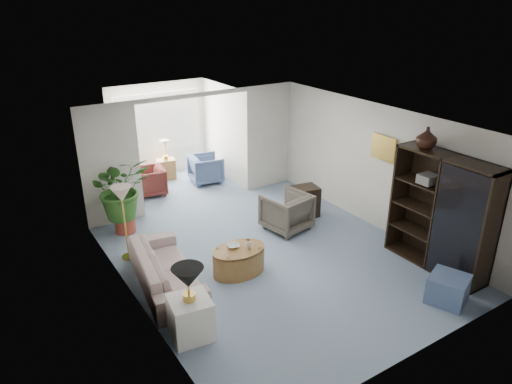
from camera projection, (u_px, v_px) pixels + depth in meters
floor at (274, 259)px, 8.50m from camera, size 6.00×6.00×0.00m
sunroom_floor at (180, 187)px, 11.68m from camera, size 2.60×2.60×0.00m
back_pier_left at (111, 166)px, 9.39m from camera, size 1.20×0.12×2.50m
back_pier_right at (269, 137)px, 11.29m from camera, size 1.20×0.12×2.50m
back_header at (194, 95)px, 9.87m from camera, size 2.60×0.12×0.10m
window_pane at (159, 122)px, 11.97m from camera, size 2.20×0.02×1.50m
window_blinds at (159, 123)px, 11.95m from camera, size 2.20×0.02×1.50m
framed_picture at (384, 148)px, 8.99m from camera, size 0.04×0.50×0.40m
sofa at (166, 269)px, 7.63m from camera, size 1.11×2.21×0.62m
end_table at (191, 318)px, 6.49m from camera, size 0.62×0.62×0.60m
table_lamp at (188, 278)px, 6.23m from camera, size 0.44×0.44×0.30m
floor_lamp at (121, 194)px, 8.06m from camera, size 0.36×0.36×0.28m
coffee_table at (239, 260)px, 8.03m from camera, size 1.13×1.13×0.45m
coffee_bowl at (233, 246)px, 7.98m from camera, size 0.26×0.26×0.05m
coffee_cup at (249, 246)px, 7.92m from camera, size 0.12×0.12×0.09m
wingback_chair at (286, 212)px, 9.44m from camera, size 0.95×0.97×0.77m
side_table_dark at (305, 201)px, 10.05m from camera, size 0.62×0.53×0.66m
entertainment_cabinet at (441, 213)px, 7.91m from camera, size 0.49×1.82×2.03m
cabinet_urn at (427, 138)px, 7.83m from camera, size 0.35×0.35×0.36m
ottoman at (448, 289)px, 7.26m from camera, size 0.71×0.71×0.44m
plant_pot at (125, 224)px, 9.42m from camera, size 0.40×0.40×0.32m
house_plant at (121, 188)px, 9.11m from camera, size 1.13×0.98×1.26m
sunroom_chair_blue at (206, 169)px, 11.85m from camera, size 0.88×0.86×0.70m
sunroom_chair_maroon at (149, 181)px, 11.11m from camera, size 0.83×0.82×0.66m
sunroom_table at (167, 169)px, 12.09m from camera, size 0.47×0.40×0.52m
shelf_clutter at (453, 209)px, 7.63m from camera, size 0.30×1.09×1.06m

